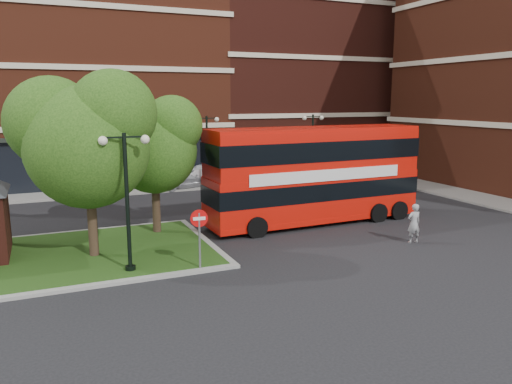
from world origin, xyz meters
name	(u,v)px	position (x,y,z in m)	size (l,w,h in m)	color
ground	(273,256)	(0.00, 0.00, 0.00)	(120.00, 120.00, 0.00)	black
pavement_far	(171,187)	(0.00, 16.50, 0.06)	(44.00, 3.00, 0.12)	slate
terrace_far_left	(38,86)	(-8.00, 24.00, 7.00)	(26.00, 12.00, 14.00)	maroon
terrace_far_right	(300,77)	(14.00, 24.00, 8.00)	(18.00, 12.00, 16.00)	#471911
traffic_island	(53,258)	(-8.00, 3.00, 0.07)	(12.60, 7.60, 0.15)	gray
tree_island_west	(84,135)	(-6.60, 2.58, 4.79)	(5.40, 4.71, 7.21)	#2D2116
tree_island_east	(152,142)	(-3.58, 5.06, 4.24)	(4.46, 3.90, 6.29)	#2D2116
lamp_island	(127,196)	(-5.50, 0.20, 2.83)	(1.72, 0.36, 5.00)	black
lamp_far_left	(207,149)	(2.00, 14.50, 2.83)	(1.72, 0.36, 5.00)	black
lamp_far_right	(312,145)	(10.00, 14.50, 2.83)	(1.72, 0.36, 5.00)	black
bus	(314,169)	(4.18, 4.11, 2.74)	(10.99, 2.82, 4.17)	red
woman	(414,223)	(6.37, -0.69, 0.86)	(0.63, 0.41, 1.71)	gray
car_silver	(185,177)	(0.82, 16.00, 0.78)	(1.83, 4.56, 1.55)	#9DA0A4
car_white	(215,176)	(3.00, 16.00, 0.76)	(1.60, 4.59, 1.51)	silver
no_entry_sign	(199,228)	(-3.14, -0.50, 1.62)	(0.63, 0.13, 2.27)	slate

